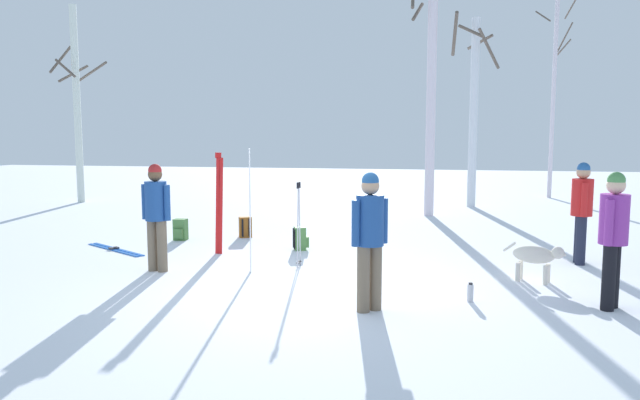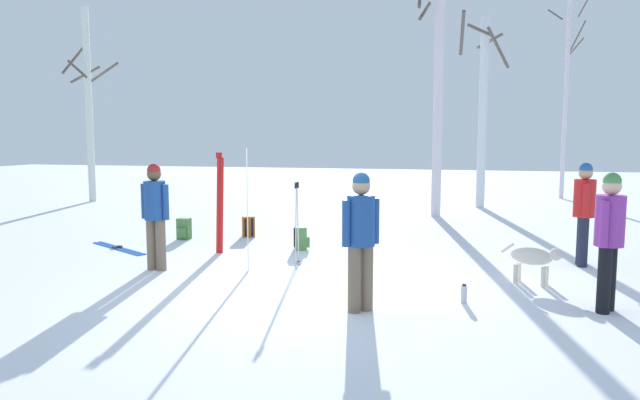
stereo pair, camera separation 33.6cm
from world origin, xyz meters
The scene contains 18 objects.
ground_plane centered at (0.00, 0.00, 0.00)m, with size 60.00×60.00×0.00m, color white.
person_0 centered at (3.80, -0.13, 0.98)m, with size 0.34×0.46×1.72m.
person_1 centered at (0.87, -0.82, 0.98)m, with size 0.41×0.38×1.72m.
person_2 centered at (4.04, 2.52, 0.98)m, with size 0.34×0.52×1.72m.
person_3 centered at (-2.69, 0.58, 0.98)m, with size 0.51×0.34×1.72m.
dog centered at (3.11, 1.06, 0.39)m, with size 0.85×0.43×0.57m.
ski_pair_planted_0 centered at (-1.21, 0.79, 0.97)m, with size 0.09×0.21×1.96m.
ski_pair_planted_1 centered at (-2.22, 2.06, 0.92)m, with size 0.19×0.03×1.86m.
ski_pair_lying_0 centered at (-4.31, 2.00, 0.01)m, with size 1.65×1.06×0.05m.
ski_poles_0 centered at (-0.56, 1.36, 0.75)m, with size 0.07×0.23×1.40m.
backpack_0 centered at (-0.86, 2.72, 0.21)m, with size 0.34×0.32×0.44m.
backpack_1 centered at (-3.55, 3.23, 0.21)m, with size 0.27×0.29×0.44m.
backpack_2 centered at (-2.34, 3.82, 0.21)m, with size 0.32×0.34×0.44m.
water_bottle_0 centered at (2.11, -0.17, 0.12)m, with size 0.08×0.08×0.25m.
birch_tree_0 centered at (-9.79, 8.99, 3.26)m, with size 1.46×1.30×6.29m.
birch_tree_1 centered at (1.44, 8.02, 3.53)m, with size 1.24×1.21×6.81m.
birch_tree_2 centered at (2.69, 10.27, 2.95)m, with size 1.27×1.28×5.65m.
birch_tree_3 centered at (5.53, 13.55, 3.77)m, with size 1.27×1.25×7.23m.
Camera 2 is at (1.99, -7.60, 2.14)m, focal length 32.09 mm.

